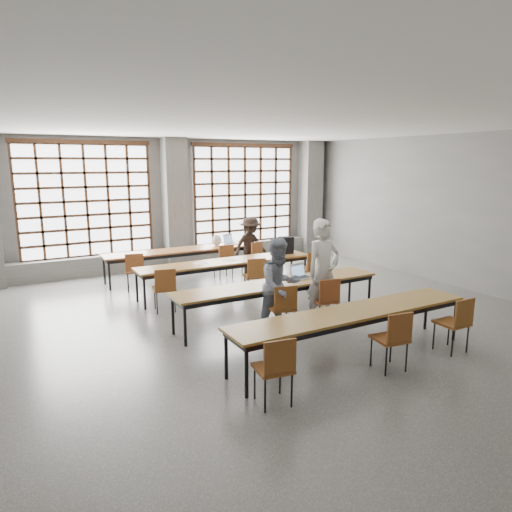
% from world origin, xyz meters
% --- Properties ---
extents(floor, '(11.00, 11.00, 0.00)m').
position_xyz_m(floor, '(0.00, 0.00, 0.00)').
color(floor, '#4D4D4B').
rests_on(floor, ground).
extents(ceiling, '(11.00, 11.00, 0.00)m').
position_xyz_m(ceiling, '(0.00, 0.00, 3.50)').
color(ceiling, silver).
rests_on(ceiling, floor).
extents(wall_back, '(10.00, 0.00, 10.00)m').
position_xyz_m(wall_back, '(0.00, 5.50, 1.75)').
color(wall_back, '#5B5B58').
rests_on(wall_back, floor).
extents(wall_right, '(0.00, 11.00, 11.00)m').
position_xyz_m(wall_right, '(5.00, 0.00, 1.75)').
color(wall_right, '#5B5B58').
rests_on(wall_right, floor).
extents(column_mid, '(0.60, 0.55, 3.50)m').
position_xyz_m(column_mid, '(0.00, 5.22, 1.75)').
color(column_mid, '#535351').
rests_on(column_mid, floor).
extents(column_right, '(0.60, 0.55, 3.50)m').
position_xyz_m(column_right, '(4.50, 5.22, 1.75)').
color(column_right, '#535351').
rests_on(column_right, floor).
extents(window_left, '(3.32, 0.12, 3.00)m').
position_xyz_m(window_left, '(-2.25, 5.42, 1.90)').
color(window_left, white).
rests_on(window_left, wall_back).
extents(window_right, '(3.32, 0.12, 3.00)m').
position_xyz_m(window_right, '(2.25, 5.42, 1.90)').
color(window_right, white).
rests_on(window_right, wall_back).
extents(sill_ledge, '(9.80, 0.35, 0.50)m').
position_xyz_m(sill_ledge, '(0.00, 5.30, 0.25)').
color(sill_ledge, '#535351').
rests_on(sill_ledge, floor).
extents(desk_row_a, '(4.00, 0.70, 0.73)m').
position_xyz_m(desk_row_a, '(-0.23, 3.96, 0.66)').
color(desk_row_a, brown).
rests_on(desk_row_a, floor).
extents(desk_row_b, '(4.00, 0.70, 0.73)m').
position_xyz_m(desk_row_b, '(0.08, 2.19, 0.66)').
color(desk_row_b, brown).
rests_on(desk_row_b, floor).
extents(desk_row_c, '(4.00, 0.70, 0.73)m').
position_xyz_m(desk_row_c, '(0.13, 0.07, 0.66)').
color(desk_row_c, brown).
rests_on(desk_row_c, floor).
extents(desk_row_d, '(4.00, 0.70, 0.73)m').
position_xyz_m(desk_row_d, '(0.21, -1.83, 0.66)').
color(desk_row_d, brown).
rests_on(desk_row_d, floor).
extents(chair_back_left, '(0.51, 0.51, 0.88)m').
position_xyz_m(chair_back_left, '(-1.65, 3.33, 0.54)').
color(chair_back_left, maroon).
rests_on(chair_back_left, floor).
extents(chair_back_mid, '(0.42, 0.43, 0.88)m').
position_xyz_m(chair_back_mid, '(0.57, 3.33, 0.54)').
color(chair_back_mid, brown).
rests_on(chair_back_mid, floor).
extents(chair_back_right, '(0.53, 0.53, 0.88)m').
position_xyz_m(chair_back_right, '(1.40, 3.33, 0.54)').
color(chair_back_right, brown).
rests_on(chair_back_right, floor).
extents(chair_mid_left, '(0.49, 0.49, 0.88)m').
position_xyz_m(chair_mid_left, '(-1.53, 1.56, 0.54)').
color(chair_mid_left, brown).
rests_on(chair_mid_left, floor).
extents(chair_mid_centre, '(0.51, 0.51, 0.88)m').
position_xyz_m(chair_mid_centre, '(0.46, 1.57, 0.54)').
color(chair_mid_centre, brown).
rests_on(chair_mid_centre, floor).
extents(chair_mid_right, '(0.48, 0.48, 0.88)m').
position_xyz_m(chair_mid_right, '(1.89, 1.56, 0.54)').
color(chair_mid_right, brown).
rests_on(chair_mid_right, floor).
extents(chair_front_left, '(0.49, 0.49, 0.88)m').
position_xyz_m(chair_front_left, '(-0.19, -0.56, 0.54)').
color(chair_front_left, brown).
rests_on(chair_front_left, floor).
extents(chair_front_right, '(0.48, 0.49, 0.88)m').
position_xyz_m(chair_front_right, '(0.71, -0.56, 0.54)').
color(chair_front_right, brown).
rests_on(chair_front_right, floor).
extents(chair_near_left, '(0.48, 0.48, 0.88)m').
position_xyz_m(chair_near_left, '(-1.50, -2.46, 0.54)').
color(chair_near_left, brown).
rests_on(chair_near_left, floor).
extents(chair_near_mid, '(0.47, 0.47, 0.88)m').
position_xyz_m(chair_near_mid, '(0.40, -2.46, 0.54)').
color(chair_near_mid, brown).
rests_on(chair_near_mid, floor).
extents(chair_near_right, '(0.42, 0.43, 0.88)m').
position_xyz_m(chair_near_right, '(1.71, -2.46, 0.54)').
color(chair_near_right, brown).
rests_on(chair_near_right, floor).
extents(student_male, '(0.72, 0.50, 1.90)m').
position_xyz_m(student_male, '(0.73, -0.43, 0.95)').
color(student_male, silver).
rests_on(student_male, floor).
extents(student_female, '(0.84, 0.67, 1.64)m').
position_xyz_m(student_female, '(-0.17, -0.43, 0.82)').
color(student_female, '#182749').
rests_on(student_female, floor).
extents(student_back, '(1.01, 0.64, 1.49)m').
position_xyz_m(student_back, '(1.37, 3.46, 0.75)').
color(student_back, black).
rests_on(student_back, floor).
extents(laptop_front, '(0.40, 0.36, 0.26)m').
position_xyz_m(laptop_front, '(0.67, 0.18, 0.79)').
color(laptop_front, '#B9B9BE').
rests_on(laptop_front, desk_row_c).
extents(laptop_back, '(0.46, 0.43, 0.26)m').
position_xyz_m(laptop_back, '(1.10, 4.06, 0.79)').
color(laptop_back, silver).
rests_on(laptop_back, desk_row_a).
extents(mouse, '(0.11, 0.09, 0.04)m').
position_xyz_m(mouse, '(1.08, 0.05, 0.75)').
color(mouse, white).
rests_on(mouse, desk_row_c).
extents(green_box, '(0.26, 0.15, 0.09)m').
position_xyz_m(green_box, '(0.08, 0.15, 0.78)').
color(green_box, '#328A2D').
rests_on(green_box, desk_row_c).
extents(phone, '(0.14, 0.10, 0.01)m').
position_xyz_m(phone, '(0.31, -0.03, 0.74)').
color(phone, black).
rests_on(phone, desk_row_c).
extents(paper_sheet_a, '(0.31, 0.22, 0.00)m').
position_xyz_m(paper_sheet_a, '(-0.52, 2.24, 0.73)').
color(paper_sheet_a, silver).
rests_on(paper_sheet_a, desk_row_b).
extents(paper_sheet_c, '(0.31, 0.23, 0.00)m').
position_xyz_m(paper_sheet_c, '(0.18, 2.19, 0.73)').
color(paper_sheet_c, silver).
rests_on(paper_sheet_c, desk_row_b).
extents(backpack, '(0.35, 0.25, 0.40)m').
position_xyz_m(backpack, '(1.68, 2.24, 0.93)').
color(backpack, black).
rests_on(backpack, desk_row_b).
extents(plastic_bag, '(0.27, 0.23, 0.29)m').
position_xyz_m(plastic_bag, '(0.67, 4.01, 0.87)').
color(plastic_bag, silver).
rests_on(plastic_bag, desk_row_a).
extents(red_pouch, '(0.21, 0.10, 0.06)m').
position_xyz_m(red_pouch, '(-1.49, -2.38, 0.50)').
color(red_pouch, '#AC1A15').
rests_on(red_pouch, chair_near_left).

